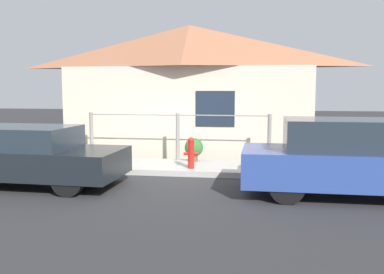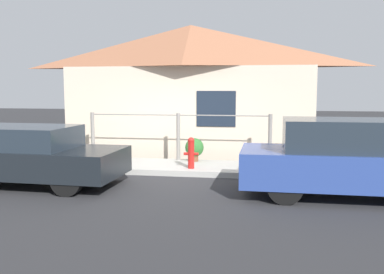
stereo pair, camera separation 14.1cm
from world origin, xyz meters
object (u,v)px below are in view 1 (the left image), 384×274
Objects in this scene: fire_hydrant at (191,152)px; potted_plant_near_hydrant at (194,148)px; potted_plant_by_fence at (69,148)px; car_right at (355,159)px; potted_plant_corner at (339,154)px; car_left at (28,155)px.

fire_hydrant reaches higher than potted_plant_near_hydrant.
potted_plant_near_hydrant is at bearing 5.59° from potted_plant_by_fence.
car_right is 4.38m from potted_plant_near_hydrant.
potted_plant_near_hydrant is 1.03× the size of potted_plant_by_fence.
potted_plant_corner is at bearing -0.62° from potted_plant_near_hydrant.
potted_plant_near_hydrant is at bearing 142.66° from car_right.
potted_plant_corner is at bearing 86.52° from car_right.
potted_plant_near_hydrant reaches higher than potted_plant_by_fence.
car_left is 5.33× the size of fire_hydrant.
car_left is 6.59m from car_right.
potted_plant_by_fence is (-0.18, 2.37, -0.17)m from car_left.
fire_hydrant is 3.46m from potted_plant_by_fence.
fire_hydrant is 1.44× the size of potted_plant_corner.
car_right reaches higher than potted_plant_by_fence.
car_left is at bearing -179.36° from car_right.
car_right reaches higher than potted_plant_corner.
car_right is at bearing -26.71° from fire_hydrant.
car_left is 0.93× the size of car_right.
potted_plant_corner is (6.96, 0.29, -0.04)m from potted_plant_by_fence.
car_right is at bearing 1.98° from car_left.
potted_plant_corner is (0.19, 2.65, -0.30)m from car_right.
fire_hydrant is 1.00m from potted_plant_near_hydrant.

